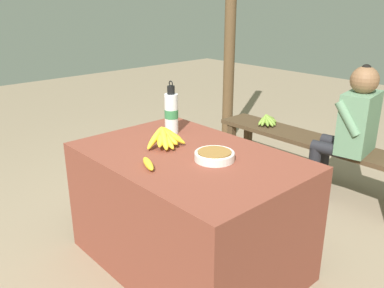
{
  "coord_description": "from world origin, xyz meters",
  "views": [
    {
      "loc": [
        1.53,
        -1.36,
        1.49
      ],
      "look_at": [
        -0.02,
        0.05,
        0.72
      ],
      "focal_mm": 38.0,
      "sensor_mm": 36.0,
      "label": 1
    }
  ],
  "objects_px": {
    "banana_bunch_green": "(268,120)",
    "support_post_near": "(230,24)",
    "serving_bowl": "(215,155)",
    "water_bottle": "(171,113)",
    "seated_vendor": "(351,125)",
    "banana_bunch_ripe": "(165,137)",
    "wooden_bench": "(310,145)",
    "loose_banana_front": "(148,164)"
  },
  "relations": [
    {
      "from": "banana_bunch_green",
      "to": "support_post_near",
      "type": "distance_m",
      "value": 1.13
    },
    {
      "from": "serving_bowl",
      "to": "support_post_near",
      "type": "relative_size",
      "value": 0.09
    },
    {
      "from": "water_bottle",
      "to": "seated_vendor",
      "type": "height_order",
      "value": "seated_vendor"
    },
    {
      "from": "banana_bunch_ripe",
      "to": "banana_bunch_green",
      "type": "height_order",
      "value": "banana_bunch_ripe"
    },
    {
      "from": "banana_bunch_green",
      "to": "support_post_near",
      "type": "height_order",
      "value": "support_post_near"
    },
    {
      "from": "seated_vendor",
      "to": "banana_bunch_ripe",
      "type": "bearing_deg",
      "value": 65.74
    },
    {
      "from": "water_bottle",
      "to": "wooden_bench",
      "type": "distance_m",
      "value": 1.37
    },
    {
      "from": "seated_vendor",
      "to": "banana_bunch_green",
      "type": "bearing_deg",
      "value": -12.13
    },
    {
      "from": "serving_bowl",
      "to": "banana_bunch_green",
      "type": "distance_m",
      "value": 1.59
    },
    {
      "from": "serving_bowl",
      "to": "water_bottle",
      "type": "height_order",
      "value": "water_bottle"
    },
    {
      "from": "support_post_near",
      "to": "water_bottle",
      "type": "bearing_deg",
      "value": -58.08
    },
    {
      "from": "wooden_bench",
      "to": "seated_vendor",
      "type": "xyz_separation_m",
      "value": [
        0.34,
        -0.04,
        0.26
      ]
    },
    {
      "from": "loose_banana_front",
      "to": "wooden_bench",
      "type": "distance_m",
      "value": 1.75
    },
    {
      "from": "serving_bowl",
      "to": "water_bottle",
      "type": "relative_size",
      "value": 0.64
    },
    {
      "from": "banana_bunch_ripe",
      "to": "water_bottle",
      "type": "xyz_separation_m",
      "value": [
        -0.18,
        0.19,
        0.07
      ]
    },
    {
      "from": "seated_vendor",
      "to": "banana_bunch_green",
      "type": "relative_size",
      "value": 4.38
    },
    {
      "from": "loose_banana_front",
      "to": "water_bottle",
      "type": "bearing_deg",
      "value": 128.16
    },
    {
      "from": "serving_bowl",
      "to": "wooden_bench",
      "type": "bearing_deg",
      "value": 101.01
    },
    {
      "from": "banana_bunch_ripe",
      "to": "serving_bowl",
      "type": "height_order",
      "value": "banana_bunch_ripe"
    },
    {
      "from": "seated_vendor",
      "to": "support_post_near",
      "type": "distance_m",
      "value": 1.71
    },
    {
      "from": "banana_bunch_ripe",
      "to": "wooden_bench",
      "type": "xyz_separation_m",
      "value": [
        0.05,
        1.46,
        -0.39
      ]
    },
    {
      "from": "banana_bunch_ripe",
      "to": "banana_bunch_green",
      "type": "bearing_deg",
      "value": 105.02
    },
    {
      "from": "loose_banana_front",
      "to": "banana_bunch_green",
      "type": "height_order",
      "value": "loose_banana_front"
    },
    {
      "from": "water_bottle",
      "to": "banana_bunch_green",
      "type": "bearing_deg",
      "value": 99.69
    },
    {
      "from": "banana_bunch_ripe",
      "to": "loose_banana_front",
      "type": "xyz_separation_m",
      "value": [
        0.17,
        -0.25,
        -0.04
      ]
    },
    {
      "from": "water_bottle",
      "to": "loose_banana_front",
      "type": "relative_size",
      "value": 2.0
    },
    {
      "from": "water_bottle",
      "to": "support_post_near",
      "type": "bearing_deg",
      "value": 121.92
    },
    {
      "from": "banana_bunch_ripe",
      "to": "banana_bunch_green",
      "type": "distance_m",
      "value": 1.54
    },
    {
      "from": "serving_bowl",
      "to": "support_post_near",
      "type": "distance_m",
      "value": 2.32
    },
    {
      "from": "wooden_bench",
      "to": "seated_vendor",
      "type": "bearing_deg",
      "value": -6.67
    },
    {
      "from": "banana_bunch_ripe",
      "to": "support_post_near",
      "type": "xyz_separation_m",
      "value": [
        -1.16,
        1.77,
        0.49
      ]
    },
    {
      "from": "banana_bunch_green",
      "to": "support_post_near",
      "type": "xyz_separation_m",
      "value": [
        -0.77,
        0.31,
        0.77
      ]
    },
    {
      "from": "water_bottle",
      "to": "seated_vendor",
      "type": "relative_size",
      "value": 0.31
    },
    {
      "from": "wooden_bench",
      "to": "support_post_near",
      "type": "relative_size",
      "value": 0.69
    },
    {
      "from": "banana_bunch_green",
      "to": "water_bottle",
      "type": "bearing_deg",
      "value": -80.31
    },
    {
      "from": "banana_bunch_ripe",
      "to": "seated_vendor",
      "type": "bearing_deg",
      "value": 74.69
    },
    {
      "from": "seated_vendor",
      "to": "banana_bunch_green",
      "type": "distance_m",
      "value": 0.8
    },
    {
      "from": "water_bottle",
      "to": "support_post_near",
      "type": "distance_m",
      "value": 1.91
    },
    {
      "from": "support_post_near",
      "to": "seated_vendor",
      "type": "bearing_deg",
      "value": -12.83
    },
    {
      "from": "wooden_bench",
      "to": "seated_vendor",
      "type": "relative_size",
      "value": 1.63
    },
    {
      "from": "water_bottle",
      "to": "support_post_near",
      "type": "height_order",
      "value": "support_post_near"
    },
    {
      "from": "wooden_bench",
      "to": "seated_vendor",
      "type": "distance_m",
      "value": 0.43
    }
  ]
}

